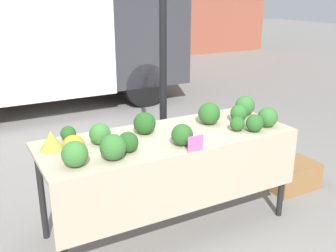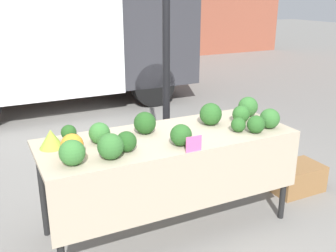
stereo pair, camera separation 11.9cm
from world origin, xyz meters
TOP-DOWN VIEW (x-y plane):
  - ground_plane at (0.00, 0.00)m, footprint 40.00×40.00m
  - tent_pole at (0.31, 0.66)m, footprint 0.07×0.07m
  - parked_truck at (-0.07, 4.41)m, footprint 4.32×2.27m
  - market_table at (0.00, -0.06)m, footprint 2.02×0.77m
  - orange_cauliflower at (-0.76, -0.06)m, footprint 0.16×0.16m
  - romanesco_head at (-0.87, 0.14)m, footprint 0.18×0.18m
  - broccoli_head_0 at (0.55, -0.17)m, footprint 0.12×0.12m
  - broccoli_head_1 at (0.83, -0.21)m, footprint 0.17×0.17m
  - broccoli_head_2 at (-0.14, 0.13)m, footprint 0.18×0.18m
  - broccoli_head_3 at (-0.53, 0.08)m, footprint 0.16×0.16m
  - broccoli_head_4 at (-0.55, -0.23)m, footprint 0.18×0.18m
  - broccoli_head_5 at (0.88, 0.15)m, footprint 0.18×0.18m
  - broccoli_head_6 at (0.44, 0.08)m, footprint 0.19×0.19m
  - broccoli_head_7 at (-0.80, -0.22)m, footprint 0.17×0.17m
  - broccoli_head_8 at (-0.01, -0.23)m, footprint 0.16×0.16m
  - broccoli_head_9 at (-0.72, 0.26)m, footprint 0.12×0.12m
  - broccoli_head_10 at (-0.40, -0.16)m, footprint 0.15×0.15m
  - broccoli_head_11 at (0.66, -0.25)m, footprint 0.14×0.14m
  - broccoli_head_12 at (0.71, 0.02)m, footprint 0.15×0.15m
  - price_sign at (0.02, -0.37)m, footprint 0.12×0.01m
  - produce_crate at (1.43, 0.01)m, footprint 0.51×0.34m

SIDE VIEW (x-z plane):
  - ground_plane at x=0.00m, z-range 0.00..0.00m
  - produce_crate at x=1.43m, z-range 0.00..0.27m
  - market_table at x=0.00m, z-range 0.31..1.12m
  - price_sign at x=0.02m, z-range 0.82..0.94m
  - broccoli_head_9 at x=-0.72m, z-range 0.82..0.94m
  - broccoli_head_0 at x=0.55m, z-range 0.82..0.94m
  - romanesco_head at x=-0.87m, z-range 0.82..0.96m
  - broccoli_head_11 at x=0.66m, z-range 0.82..0.96m
  - broccoli_head_10 at x=-0.40m, z-range 0.82..0.97m
  - broccoli_head_12 at x=0.71m, z-range 0.82..0.97m
  - orange_cauliflower at x=-0.76m, z-range 0.82..0.98m
  - broccoli_head_3 at x=-0.53m, z-range 0.82..0.98m
  - broccoli_head_8 at x=-0.01m, z-range 0.82..0.98m
  - broccoli_head_1 at x=0.83m, z-range 0.82..0.99m
  - broccoli_head_7 at x=-0.80m, z-range 0.82..0.99m
  - broccoli_head_2 at x=-0.14m, z-range 0.82..1.00m
  - broccoli_head_5 at x=0.88m, z-range 0.82..1.00m
  - broccoli_head_4 at x=-0.55m, z-range 0.82..1.00m
  - broccoli_head_6 at x=0.44m, z-range 0.82..1.01m
  - tent_pole at x=0.31m, z-range 0.00..2.46m
  - parked_truck at x=-0.07m, z-range 0.07..2.42m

